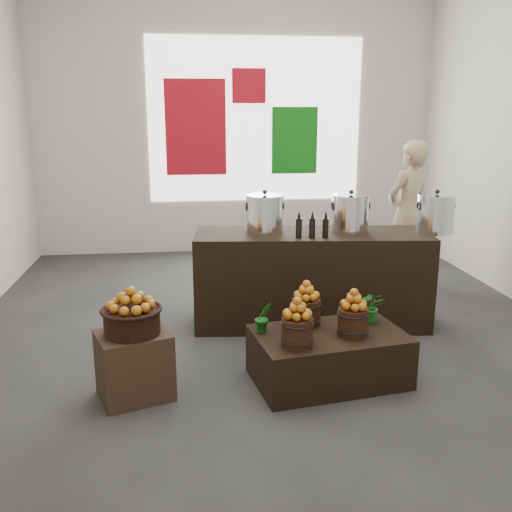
{
  "coord_description": "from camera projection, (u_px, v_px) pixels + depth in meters",
  "views": [
    {
      "loc": [
        -0.77,
        -5.26,
        2.17
      ],
      "look_at": [
        -0.17,
        -0.4,
        0.9
      ],
      "focal_mm": 40.0,
      "sensor_mm": 36.0,
      "label": 1
    }
  ],
  "objects": [
    {
      "name": "ground",
      "position": [
        268.0,
        333.0,
        5.69
      ],
      "size": [
        7.0,
        7.0,
        0.0
      ],
      "primitive_type": "plane",
      "color": "#373735",
      "rests_on": "ground"
    },
    {
      "name": "back_wall",
      "position": [
        236.0,
        121.0,
        8.55
      ],
      "size": [
        6.0,
        0.04,
        4.0
      ],
      "primitive_type": "cube",
      "color": "beige",
      "rests_on": "ground"
    },
    {
      "name": "back_opening",
      "position": [
        256.0,
        120.0,
        8.57
      ],
      "size": [
        3.2,
        0.02,
        2.4
      ],
      "primitive_type": "cube",
      "color": "white",
      "rests_on": "back_wall"
    },
    {
      "name": "deco_red_left",
      "position": [
        196.0,
        128.0,
        8.48
      ],
      "size": [
        0.9,
        0.04,
        1.4
      ],
      "primitive_type": "cube",
      "color": "#B30D1B",
      "rests_on": "back_wall"
    },
    {
      "name": "deco_green_right",
      "position": [
        295.0,
        141.0,
        8.71
      ],
      "size": [
        0.7,
        0.04,
        1.0
      ],
      "primitive_type": "cube",
      "color": "#106912",
      "rests_on": "back_wall"
    },
    {
      "name": "deco_red_upper",
      "position": [
        249.0,
        86.0,
        8.42
      ],
      "size": [
        0.5,
        0.04,
        0.5
      ],
      "primitive_type": "cube",
      "color": "#B30D1B",
      "rests_on": "back_wall"
    },
    {
      "name": "crate",
      "position": [
        134.0,
        365.0,
        4.37
      ],
      "size": [
        0.64,
        0.58,
        0.53
      ],
      "primitive_type": "cube",
      "rotation": [
        0.0,
        0.0,
        0.34
      ],
      "color": "#442E20",
      "rests_on": "ground"
    },
    {
      "name": "wicker_basket",
      "position": [
        132.0,
        322.0,
        4.28
      ],
      "size": [
        0.42,
        0.42,
        0.19
      ],
      "primitive_type": "cylinder",
      "color": "black",
      "rests_on": "crate"
    },
    {
      "name": "apples_in_basket",
      "position": [
        131.0,
        298.0,
        4.23
      ],
      "size": [
        0.33,
        0.33,
        0.18
      ],
      "primitive_type": null,
      "color": "#910504",
      "rests_on": "wicker_basket"
    },
    {
      "name": "display_table",
      "position": [
        329.0,
        357.0,
        4.65
      ],
      "size": [
        1.31,
        0.92,
        0.42
      ],
      "primitive_type": "cube",
      "rotation": [
        0.0,
        0.0,
        0.16
      ],
      "color": "black",
      "rests_on": "ground"
    },
    {
      "name": "apple_bucket_front_left",
      "position": [
        297.0,
        332.0,
        4.32
      ],
      "size": [
        0.24,
        0.24,
        0.22
      ],
      "primitive_type": "cylinder",
      "color": "#341B0E",
      "rests_on": "display_table"
    },
    {
      "name": "apples_in_bucket_front_left",
      "position": [
        297.0,
        308.0,
        4.28
      ],
      "size": [
        0.18,
        0.18,
        0.16
      ],
      "primitive_type": null,
      "color": "#910504",
      "rests_on": "apple_bucket_front_left"
    },
    {
      "name": "apple_bucket_front_right",
      "position": [
        353.0,
        322.0,
        4.53
      ],
      "size": [
        0.24,
        0.24,
        0.22
      ],
      "primitive_type": "cylinder",
      "color": "#341B0E",
      "rests_on": "display_table"
    },
    {
      "name": "apples_in_bucket_front_right",
      "position": [
        354.0,
        299.0,
        4.48
      ],
      "size": [
        0.18,
        0.18,
        0.16
      ],
      "primitive_type": null,
      "color": "#910504",
      "rests_on": "apple_bucket_front_right"
    },
    {
      "name": "apple_bucket_rear",
      "position": [
        306.0,
        312.0,
        4.75
      ],
      "size": [
        0.24,
        0.24,
        0.22
      ],
      "primitive_type": "cylinder",
      "color": "#341B0E",
      "rests_on": "display_table"
    },
    {
      "name": "apples_in_bucket_rear",
      "position": [
        306.0,
        290.0,
        4.7
      ],
      "size": [
        0.18,
        0.18,
        0.16
      ],
      "primitive_type": null,
      "color": "#910504",
      "rests_on": "apple_bucket_rear"
    },
    {
      "name": "herb_garnish_right",
      "position": [
        370.0,
        306.0,
        4.81
      ],
      "size": [
        0.3,
        0.28,
        0.27
      ],
      "primitive_type": "imported",
      "rotation": [
        0.0,
        0.0,
        -0.35
      ],
      "color": "#146014",
      "rests_on": "display_table"
    },
    {
      "name": "herb_garnish_left",
      "position": [
        263.0,
        317.0,
        4.59
      ],
      "size": [
        0.16,
        0.15,
        0.25
      ],
      "primitive_type": "imported",
      "rotation": [
        0.0,
        0.0,
        0.3
      ],
      "color": "#146014",
      "rests_on": "display_table"
    },
    {
      "name": "counter",
      "position": [
        311.0,
        279.0,
        5.84
      ],
      "size": [
        2.42,
        0.99,
        0.96
      ],
      "primitive_type": "cube",
      "rotation": [
        0.0,
        0.0,
        -0.11
      ],
      "color": "black",
      "rests_on": "ground"
    },
    {
      "name": "stock_pot_left",
      "position": [
        265.0,
        215.0,
        5.67
      ],
      "size": [
        0.36,
        0.36,
        0.36
      ],
      "primitive_type": "cylinder",
      "color": "silver",
      "rests_on": "counter"
    },
    {
      "name": "stock_pot_center",
      "position": [
        350.0,
        215.0,
        5.68
      ],
      "size": [
        0.36,
        0.36,
        0.36
      ],
      "primitive_type": "cylinder",
      "color": "silver",
      "rests_on": "counter"
    },
    {
      "name": "stock_pot_right",
      "position": [
        435.0,
        215.0,
        5.7
      ],
      "size": [
        0.36,
        0.36,
        0.36
      ],
      "primitive_type": "cylinder",
      "color": "silver",
      "rests_on": "counter"
    },
    {
      "name": "oil_cruets",
      "position": [
        316.0,
        224.0,
        5.46
      ],
      "size": [
        0.26,
        0.09,
        0.27
      ],
      "primitive_type": null,
      "rotation": [
        0.0,
        0.0,
        -0.11
      ],
      "color": "black",
      "rests_on": "counter"
    },
    {
      "name": "shopper",
      "position": [
        408.0,
        213.0,
        7.13
      ],
      "size": [
        0.78,
        0.67,
        1.8
      ],
      "primitive_type": "imported",
      "rotation": [
        0.0,
        0.0,
        3.59
      ],
      "color": "tan",
      "rests_on": "ground"
    }
  ]
}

